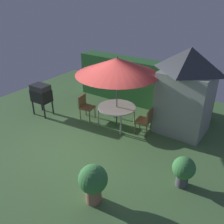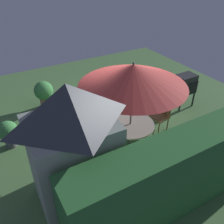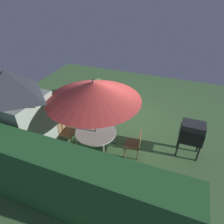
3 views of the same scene
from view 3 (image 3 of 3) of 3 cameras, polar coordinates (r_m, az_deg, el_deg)
ground_plane at (r=7.66m, az=1.05°, el=-4.14°), size 11.00×11.00×0.00m
hedge_backdrop at (r=4.82m, az=-14.32°, el=-19.21°), size 5.67×0.76×1.82m
garden_shed at (r=6.30m, az=-25.60°, el=-0.94°), size 1.71×1.48×2.84m
patio_table at (r=6.30m, az=-4.71°, el=-6.02°), size 1.31×1.31×0.73m
patio_umbrella at (r=5.48m, az=-5.41°, el=6.08°), size 2.71×2.71×2.49m
bbq_grill at (r=6.46m, az=22.10°, el=-5.69°), size 0.71×0.51×1.20m
chair_near_shed at (r=6.80m, az=-13.33°, el=-5.19°), size 0.50×0.50×0.90m
chair_far_side at (r=6.20m, az=6.78°, el=-8.78°), size 0.52×0.52×0.90m
potted_plant_by_shed at (r=9.36m, az=-4.41°, el=7.41°), size 0.66×0.66×0.98m
potted_plant_by_grill at (r=8.94m, az=-17.55°, el=3.84°), size 0.56×0.56×0.82m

